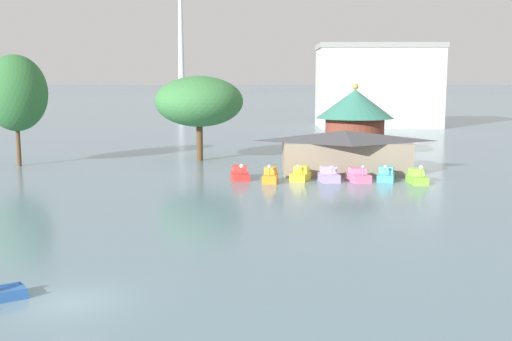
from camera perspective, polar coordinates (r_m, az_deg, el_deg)
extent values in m
plane|color=slate|center=(28.81, -16.61, -11.51)|extent=(2000.00, 2000.00, 0.00)
cube|color=red|center=(60.17, -1.47, -0.51)|extent=(2.02, 3.21, 0.65)
cube|color=#E8423C|center=(60.44, -1.52, 0.15)|extent=(1.53, 1.54, 0.65)
cylinder|color=red|center=(58.90, -1.33, -0.08)|extent=(0.14, 0.14, 0.63)
sphere|color=white|center=(58.82, -1.33, 0.41)|extent=(0.39, 0.39, 0.39)
cube|color=orange|center=(58.34, 1.31, -0.73)|extent=(1.57, 2.44, 0.78)
cube|color=gold|center=(58.51, 1.34, 0.01)|extent=(1.24, 1.15, 0.67)
cylinder|color=orange|center=(57.31, 1.23, -0.15)|extent=(0.14, 0.14, 0.69)
sphere|color=white|center=(57.24, 1.23, 0.36)|extent=(0.35, 0.35, 0.35)
cube|color=yellow|center=(59.79, 4.09, -0.55)|extent=(2.22, 2.77, 0.73)
cube|color=yellow|center=(59.97, 4.18, 0.13)|extent=(1.56, 1.45, 0.62)
cylinder|color=yellow|center=(58.77, 3.84, -0.06)|extent=(0.14, 0.14, 0.58)
sphere|color=white|center=(58.71, 3.84, 0.38)|extent=(0.32, 0.32, 0.32)
cube|color=#B299D8|center=(59.26, 6.69, -0.65)|extent=(1.97, 2.54, 0.76)
cube|color=#C8ADF0|center=(59.44, 6.63, 0.08)|extent=(1.56, 1.23, 0.68)
cylinder|color=#B299D8|center=(58.27, 6.91, -0.18)|extent=(0.14, 0.14, 0.52)
sphere|color=white|center=(58.20, 6.92, 0.25)|extent=(0.36, 0.36, 0.36)
cube|color=pink|center=(59.70, 9.34, -0.65)|extent=(2.19, 3.05, 0.73)
cube|color=pink|center=(59.93, 9.24, 0.00)|extent=(1.63, 1.51, 0.54)
cylinder|color=pink|center=(58.58, 9.74, -0.14)|extent=(0.14, 0.14, 0.67)
sphere|color=white|center=(58.51, 9.76, 0.33)|extent=(0.30, 0.30, 0.30)
cube|color=#4CB7CC|center=(60.68, 11.77, -0.61)|extent=(2.15, 2.94, 0.65)
cube|color=#5DCDE2|center=(60.91, 11.81, 0.06)|extent=(1.56, 1.48, 0.70)
cylinder|color=#4CB7CC|center=(59.54, 11.73, -0.13)|extent=(0.14, 0.14, 0.69)
sphere|color=white|center=(59.47, 11.74, 0.34)|extent=(0.30, 0.30, 0.30)
cube|color=#8CCC3F|center=(59.69, 14.51, -0.82)|extent=(1.54, 2.84, 0.72)
cube|color=#A0E24F|center=(59.92, 14.44, -0.12)|extent=(1.26, 1.30, 0.65)
cylinder|color=#8CCC3F|center=(58.53, 14.84, -0.29)|extent=(0.14, 0.14, 0.74)
sphere|color=white|center=(58.45, 14.86, 0.26)|extent=(0.40, 0.40, 0.40)
cube|color=gray|center=(65.38, 8.10, 1.28)|extent=(12.77, 6.96, 3.27)
pyramid|color=#4C4C51|center=(65.15, 8.14, 3.17)|extent=(13.79, 8.01, 1.07)
cylinder|color=brown|center=(79.09, 8.98, 3.03)|extent=(7.30, 7.30, 4.77)
cone|color=#387F6B|center=(78.82, 9.05, 6.04)|extent=(9.59, 9.59, 3.54)
sphere|color=#B7993D|center=(78.77, 9.09, 7.57)|extent=(0.70, 0.70, 0.70)
cylinder|color=brown|center=(74.09, -20.86, 1.89)|extent=(0.45, 0.45, 3.90)
ellipsoid|color=#337038|center=(73.71, -21.11, 6.62)|extent=(6.82, 6.82, 8.36)
cylinder|color=brown|center=(74.10, -5.17, 2.46)|extent=(0.75, 0.75, 4.04)
ellipsoid|color=#3D7F42|center=(73.75, -5.22, 6.31)|extent=(10.33, 10.33, 5.92)
cube|color=beige|center=(128.73, 11.04, 7.40)|extent=(23.89, 12.82, 15.50)
cube|color=#999993|center=(128.87, 11.15, 11.07)|extent=(24.37, 13.07, 1.00)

